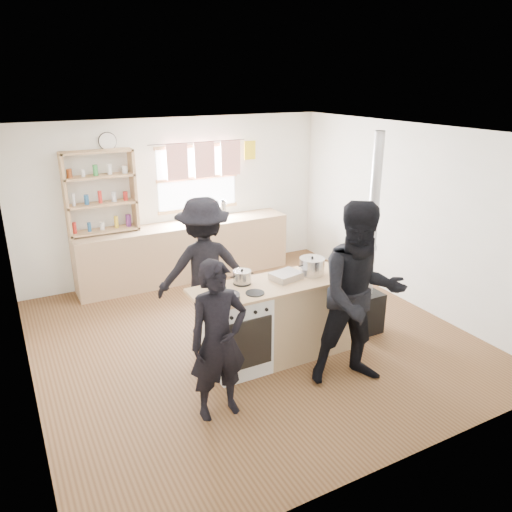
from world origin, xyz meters
name	(u,v)px	position (x,y,z in m)	size (l,w,h in m)	color
ground	(250,337)	(0.00, 0.00, -0.01)	(5.00, 5.00, 0.01)	brown
back_counter	(186,251)	(0.00, 2.22, 0.45)	(3.40, 0.55, 0.90)	tan
shelving_unit	(100,192)	(-1.20, 2.34, 1.51)	(1.00, 0.28, 1.20)	tan
thermos	(223,210)	(0.67, 2.22, 1.05)	(0.10, 0.10, 0.30)	silver
cooking_island	(283,318)	(0.14, -0.55, 0.47)	(1.97, 0.64, 0.93)	white
skillet_greens	(226,296)	(-0.63, -0.68, 0.96)	(0.38, 0.38, 0.05)	black
roast_tray	(286,275)	(0.19, -0.51, 0.97)	(0.37, 0.31, 0.08)	silver
stockpot_stove	(242,277)	(-0.29, -0.39, 1.00)	(0.20, 0.20, 0.17)	#B0B0B3
stockpot_counter	(312,266)	(0.53, -0.53, 1.03)	(0.29, 0.29, 0.22)	silver
bread_board	(344,266)	(0.93, -0.60, 0.98)	(0.33, 0.27, 0.12)	tan
flue_heater	(368,284)	(1.37, -0.54, 0.65)	(0.35, 0.35, 2.50)	black
person_near_left	(218,341)	(-0.94, -1.18, 0.78)	(0.57, 0.37, 1.56)	black
person_near_right	(360,296)	(0.57, -1.34, 0.98)	(0.95, 0.74, 1.95)	black
person_far	(204,269)	(-0.45, 0.34, 0.88)	(1.14, 0.65, 1.76)	black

